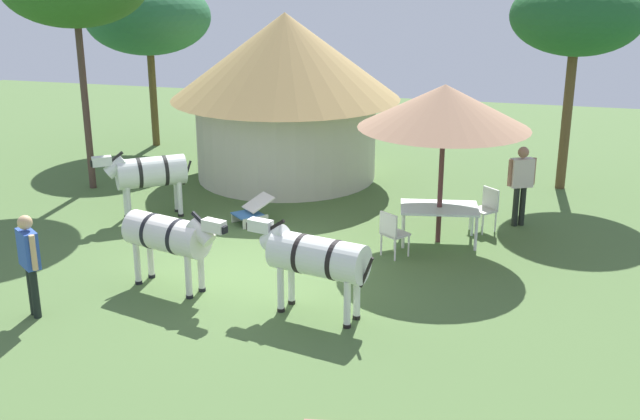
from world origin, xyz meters
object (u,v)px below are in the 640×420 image
(acacia_tree_behind_hut, at_px, (577,17))
(patio_dining_table, at_px, (439,210))
(thatched_hut, at_px, (286,87))
(zebra_nearest_camera, at_px, (315,257))
(patio_chair_near_hut, at_px, (487,206))
(patio_chair_east_end, at_px, (392,231))
(zebra_by_umbrella, at_px, (169,236))
(striped_lounge_chair, at_px, (252,212))
(zebra_toward_hut, at_px, (149,173))
(guest_beside_umbrella, at_px, (521,179))
(acacia_tree_right_background, at_px, (148,17))
(shade_umbrella, at_px, (444,106))
(standing_watcher, at_px, (29,256))

(acacia_tree_behind_hut, bearing_deg, patio_dining_table, -118.94)
(thatched_hut, xyz_separation_m, zebra_nearest_camera, (2.79, -7.66, -1.32))
(patio_chair_near_hut, xyz_separation_m, patio_chair_east_end, (-1.66, -2.00, 0.00))
(patio_chair_near_hut, relative_size, zebra_by_umbrella, 0.42)
(patio_dining_table, distance_m, striped_lounge_chair, 4.03)
(zebra_toward_hut, bearing_deg, guest_beside_umbrella, -115.90)
(zebra_by_umbrella, xyz_separation_m, acacia_tree_right_background, (-4.89, 9.58, 2.77))
(thatched_hut, relative_size, striped_lounge_chair, 6.00)
(patio_chair_near_hut, xyz_separation_m, striped_lounge_chair, (-4.89, -0.81, -0.27))
(patio_dining_table, height_order, zebra_by_umbrella, zebra_by_umbrella)
(guest_beside_umbrella, bearing_deg, shade_umbrella, 16.53)
(zebra_by_umbrella, distance_m, acacia_tree_right_background, 11.10)
(patio_chair_near_hut, distance_m, standing_watcher, 9.05)
(thatched_hut, distance_m, patio_chair_near_hut, 6.22)
(thatched_hut, bearing_deg, striped_lounge_chair, -84.94)
(zebra_nearest_camera, bearing_deg, patio_dining_table, -8.24)
(patio_dining_table, height_order, zebra_toward_hut, zebra_toward_hut)
(guest_beside_umbrella, bearing_deg, striped_lounge_chair, -13.21)
(acacia_tree_right_background, bearing_deg, guest_beside_umbrella, -23.79)
(patio_dining_table, distance_m, zebra_toward_hut, 6.29)
(shade_umbrella, xyz_separation_m, patio_chair_east_end, (-0.77, -1.05, -2.24))
(zebra_by_umbrella, relative_size, acacia_tree_behind_hut, 0.42)
(zebra_toward_hut, bearing_deg, acacia_tree_behind_hut, -99.08)
(zebra_by_umbrella, bearing_deg, zebra_nearest_camera, 98.39)
(patio_chair_near_hut, distance_m, striped_lounge_chair, 4.97)
(patio_chair_east_end, height_order, striped_lounge_chair, patio_chair_east_end)
(thatched_hut, relative_size, patio_chair_east_end, 6.41)
(acacia_tree_right_background, bearing_deg, patio_chair_near_hut, -27.31)
(shade_umbrella, relative_size, acacia_tree_right_background, 0.69)
(patio_dining_table, bearing_deg, guest_beside_umbrella, 42.69)
(shade_umbrella, bearing_deg, guest_beside_umbrella, 42.69)
(standing_watcher, bearing_deg, guest_beside_umbrella, 79.22)
(patio_chair_near_hut, bearing_deg, zebra_nearest_camera, 105.89)
(zebra_toward_hut, bearing_deg, thatched_hut, -63.20)
(guest_beside_umbrella, xyz_separation_m, zebra_nearest_camera, (-3.09, -5.25, -0.04))
(striped_lounge_chair, relative_size, zebra_toward_hut, 0.53)
(shade_umbrella, bearing_deg, patio_dining_table, 63.43)
(guest_beside_umbrella, distance_m, striped_lounge_chair, 5.75)
(patio_chair_east_end, height_order, standing_watcher, standing_watcher)
(patio_dining_table, xyz_separation_m, patio_chair_east_end, (-0.77, -1.05, -0.14))
(thatched_hut, bearing_deg, standing_watcher, -100.06)
(patio_chair_near_hut, bearing_deg, shade_umbrella, 90.00)
(acacia_tree_behind_hut, height_order, acacia_tree_right_background, acacia_tree_behind_hut)
(zebra_by_umbrella, bearing_deg, patio_chair_east_end, 141.28)
(patio_chair_near_hut, relative_size, patio_chair_east_end, 1.00)
(patio_chair_near_hut, xyz_separation_m, zebra_by_umbrella, (-5.11, -4.41, 0.45))
(striped_lounge_chair, bearing_deg, patio_dining_table, -139.27)
(standing_watcher, xyz_separation_m, striped_lounge_chair, (1.89, 5.15, -0.78))
(patio_dining_table, bearing_deg, standing_watcher, -139.68)
(zebra_nearest_camera, bearing_deg, striped_lounge_chair, 45.51)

